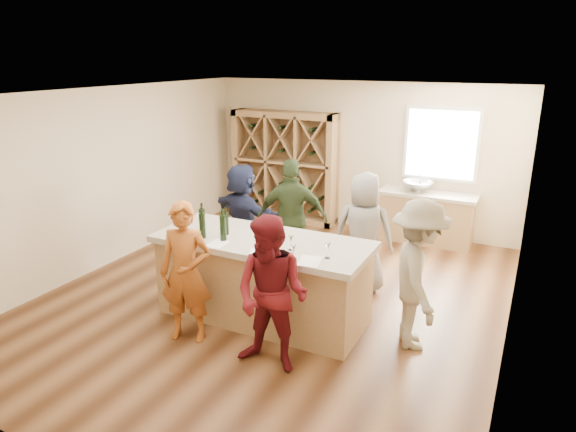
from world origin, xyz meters
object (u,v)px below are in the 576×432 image
at_px(wine_bottle_d, 223,228).
at_px(wine_bottle_a, 202,221).
at_px(person_near_left, 186,273).
at_px(tasting_counter_base, 263,281).
at_px(wine_bottle_b, 202,226).
at_px(wine_bottle_c, 226,224).
at_px(person_near_right, 272,295).
at_px(sink, 418,186).
at_px(person_far_mid, 292,219).
at_px(person_far_right, 364,232).
at_px(person_far_left, 243,215).
at_px(wine_rack, 285,167).
at_px(person_server, 418,275).

bearing_deg(wine_bottle_d, wine_bottle_a, 160.38).
bearing_deg(person_near_left, tasting_counter_base, 39.18).
height_order(tasting_counter_base, wine_bottle_b, wine_bottle_b).
bearing_deg(tasting_counter_base, wine_bottle_b, -156.29).
distance_m(wine_bottle_c, person_near_right, 1.46).
bearing_deg(wine_bottle_c, sink, 67.88).
relative_size(person_far_mid, person_far_right, 1.05).
distance_m(sink, wine_bottle_a, 4.33).
height_order(tasting_counter_base, person_far_left, person_far_left).
height_order(person_far_mid, person_far_right, person_far_mid).
bearing_deg(person_far_left, wine_bottle_b, 124.44).
height_order(wine_bottle_c, person_far_right, person_far_right).
xyz_separation_m(person_far_mid, person_far_right, (1.13, -0.02, -0.04)).
relative_size(wine_bottle_b, wine_bottle_d, 1.00).
height_order(wine_rack, person_near_right, wine_rack).
height_order(wine_bottle_c, person_near_left, person_near_left).
relative_size(tasting_counter_base, wine_bottle_d, 8.09).
distance_m(sink, tasting_counter_base, 3.97).
bearing_deg(person_far_mid, person_server, 131.45).
bearing_deg(wine_bottle_a, sink, 64.23).
relative_size(wine_rack, wine_bottle_b, 6.85).
bearing_deg(person_near_left, person_near_right, -21.79).
bearing_deg(person_far_left, wine_bottle_d, 133.19).
height_order(wine_bottle_d, person_far_left, person_far_left).
bearing_deg(wine_rack, person_server, -45.97).
relative_size(sink, wine_bottle_d, 1.69).
height_order(wine_bottle_c, person_far_mid, person_far_mid).
bearing_deg(person_server, tasting_counter_base, 72.60).
xyz_separation_m(wine_bottle_c, person_near_right, (1.12, -0.87, -0.36)).
xyz_separation_m(wine_bottle_a, person_server, (2.71, 0.32, -0.35)).
relative_size(person_far_mid, person_far_left, 1.09).
bearing_deg(wine_bottle_c, wine_bottle_a, -169.70).
height_order(person_near_right, person_far_right, person_far_right).
xyz_separation_m(sink, wine_bottle_b, (-1.75, -4.08, 0.23)).
relative_size(wine_rack, tasting_counter_base, 0.85).
distance_m(wine_bottle_a, person_server, 2.75).
bearing_deg(person_far_right, person_server, 121.00).
bearing_deg(person_far_right, person_far_left, -11.77).
height_order(person_server, person_far_mid, person_far_mid).
relative_size(person_near_left, person_far_right, 0.98).
bearing_deg(wine_bottle_a, person_far_mid, 69.77).
distance_m(sink, person_near_right, 4.73).
bearing_deg(person_near_right, sink, 84.23).
height_order(wine_bottle_d, person_near_left, person_near_left).
height_order(person_near_left, person_far_mid, person_far_mid).
relative_size(person_near_right, person_far_left, 1.03).
bearing_deg(person_far_mid, wine_bottle_d, 65.32).
distance_m(wine_bottle_a, person_far_right, 2.27).
bearing_deg(wine_rack, person_far_left, -78.86).
relative_size(wine_bottle_a, person_near_left, 0.18).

